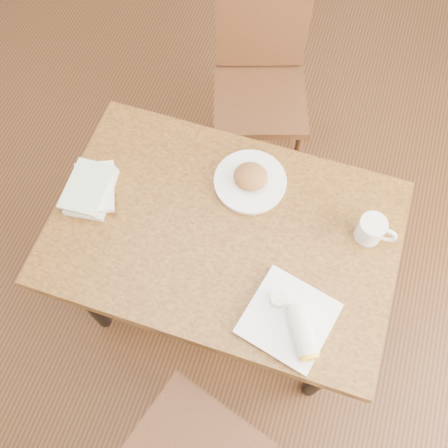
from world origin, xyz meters
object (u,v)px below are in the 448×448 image
(table, at_px, (224,240))
(plate_scone, at_px, (250,180))
(chair_far, at_px, (260,74))
(plate_burrito, at_px, (293,322))
(coffee_mug, at_px, (372,229))
(book_stack, at_px, (91,189))

(table, height_order, plate_scone, plate_scone)
(table, relative_size, plate_scone, 4.56)
(chair_far, xyz_separation_m, plate_burrito, (0.42, -1.12, 0.23))
(plate_scone, distance_m, coffee_mug, 0.45)
(plate_burrito, height_order, book_stack, plate_burrito)
(chair_far, height_order, plate_scone, chair_far)
(table, xyz_separation_m, plate_scone, (0.03, 0.20, 0.11))
(table, bearing_deg, plate_scone, 81.30)
(chair_far, bearing_deg, table, -82.57)
(plate_scone, xyz_separation_m, book_stack, (-0.52, -0.21, 0.00))
(table, relative_size, chair_far, 1.23)
(table, relative_size, plate_burrito, 3.81)
(chair_far, distance_m, book_stack, 0.98)
(book_stack, bearing_deg, table, 0.63)
(table, relative_size, book_stack, 4.94)
(chair_far, xyz_separation_m, book_stack, (-0.37, -0.88, 0.23))
(chair_far, xyz_separation_m, coffee_mug, (0.59, -0.74, 0.25))
(chair_far, relative_size, plate_burrito, 3.10)
(plate_scone, bearing_deg, book_stack, -158.02)
(chair_far, bearing_deg, coffee_mug, -51.77)
(coffee_mug, bearing_deg, plate_burrito, -114.20)
(plate_burrito, bearing_deg, table, 141.38)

